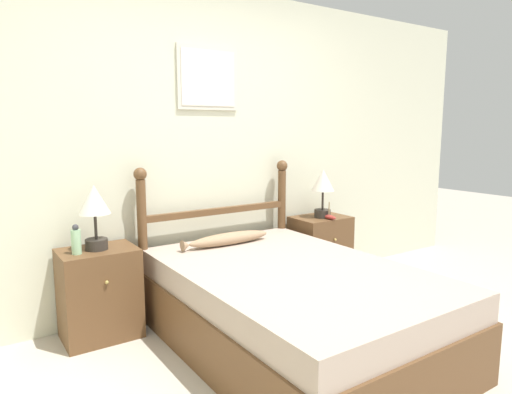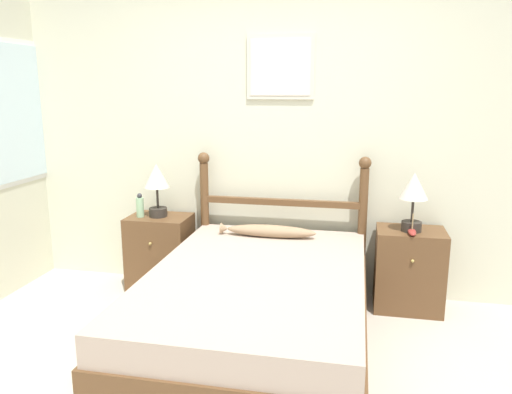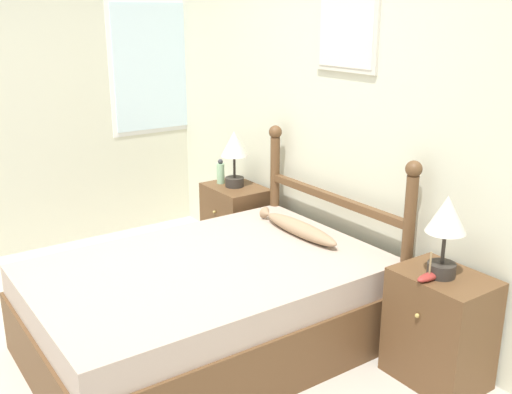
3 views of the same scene
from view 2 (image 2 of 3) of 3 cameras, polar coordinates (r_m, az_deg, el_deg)
name	(u,v)px [view 2 (image 2 of 3)]	position (r m, az deg, el deg)	size (l,w,h in m)	color
wall_back	(273,138)	(4.10, 2.00, 6.78)	(6.40, 0.08, 2.55)	beige
bed	(257,311)	(3.29, 0.11, -12.93)	(1.37, 2.03, 0.55)	brown
headboard	(281,217)	(4.07, 2.89, -2.26)	(1.40, 0.10, 1.16)	brown
nightstand_left	(160,252)	(4.33, -10.87, -6.22)	(0.51, 0.40, 0.63)	brown
nightstand_right	(409,270)	(4.04, 17.07, -7.93)	(0.51, 0.40, 0.63)	brown
table_lamp_left	(157,182)	(4.17, -11.27, 1.72)	(0.21, 0.21, 0.44)	#2D2823
table_lamp_right	(414,193)	(3.85, 17.57, 0.48)	(0.21, 0.21, 0.44)	#2D2823
bottle	(140,206)	(4.23, -13.11, -1.04)	(0.06, 0.06, 0.20)	#99C699
model_boat	(412,232)	(3.82, 17.40, -3.79)	(0.06, 0.17, 0.16)	maroon
fish_pillow	(269,231)	(3.86, 1.47, -3.90)	(0.75, 0.13, 0.09)	#997A5B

